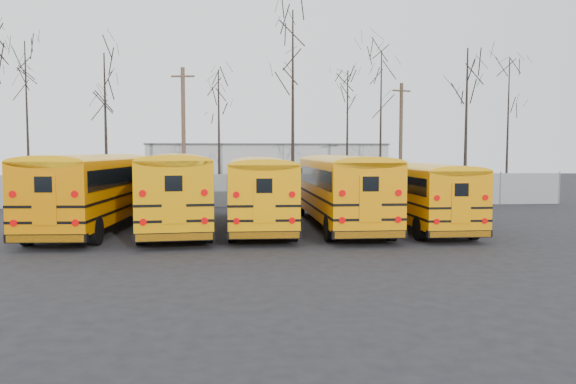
{
  "coord_description": "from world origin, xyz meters",
  "views": [
    {
      "loc": [
        -0.88,
        -22.62,
        3.42
      ],
      "look_at": [
        1.37,
        2.19,
        1.6
      ],
      "focal_mm": 35.0,
      "sensor_mm": 36.0,
      "label": 1
    }
  ],
  "objects": [
    {
      "name": "bus_d",
      "position": [
        3.74,
        1.83,
        1.92
      ],
      "size": [
        2.78,
        11.74,
        3.28
      ],
      "rotation": [
        0.0,
        0.0,
        0.01
      ],
      "color": "black",
      "rests_on": "ground"
    },
    {
      "name": "tree_8",
      "position": [
        18.66,
        16.57,
        5.05
      ],
      "size": [
        0.26,
        0.26,
        10.1
      ],
      "primitive_type": "cone",
      "color": "black",
      "rests_on": "ground"
    },
    {
      "name": "tree_1",
      "position": [
        -14.9,
        16.66,
        5.36
      ],
      "size": [
        0.26,
        0.26,
        10.73
      ],
      "primitive_type": "cone",
      "color": "black",
      "rests_on": "ground"
    },
    {
      "name": "distant_building",
      "position": [
        2.0,
        32.0,
        2.0
      ],
      "size": [
        22.0,
        8.0,
        4.0
      ],
      "primitive_type": "cube",
      "color": "#B9BAB4",
      "rests_on": "ground"
    },
    {
      "name": "bus_c",
      "position": [
        0.11,
        1.98,
        1.87
      ],
      "size": [
        2.72,
        11.42,
        3.19
      ],
      "rotation": [
        0.0,
        0.0,
        -0.01
      ],
      "color": "black",
      "rests_on": "ground"
    },
    {
      "name": "bus_a",
      "position": [
        -7.01,
        1.95,
        1.95
      ],
      "size": [
        3.41,
        12.04,
        3.33
      ],
      "rotation": [
        0.0,
        0.0,
        -0.06
      ],
      "color": "black",
      "rests_on": "ground"
    },
    {
      "name": "tree_2",
      "position": [
        -9.64,
        16.12,
        4.96
      ],
      "size": [
        0.26,
        0.26,
        9.93
      ],
      "primitive_type": "cone",
      "color": "black",
      "rests_on": "ground"
    },
    {
      "name": "bus_e",
      "position": [
        7.1,
        1.45,
        1.72
      ],
      "size": [
        2.48,
        10.51,
        2.93
      ],
      "rotation": [
        0.0,
        0.0,
        0.01
      ],
      "color": "black",
      "rests_on": "ground"
    },
    {
      "name": "tree_6",
      "position": [
        8.86,
        14.93,
        5.08
      ],
      "size": [
        0.26,
        0.26,
        10.16
      ],
      "primitive_type": "cone",
      "color": "black",
      "rests_on": "ground"
    },
    {
      "name": "tree_5",
      "position": [
        7.08,
        17.56,
        4.6
      ],
      "size": [
        0.26,
        0.26,
        9.2
      ],
      "primitive_type": "cone",
      "color": "black",
      "rests_on": "ground"
    },
    {
      "name": "tree_7",
      "position": [
        14.95,
        15.17,
        5.24
      ],
      "size": [
        0.26,
        0.26,
        10.49
      ],
      "primitive_type": "cone",
      "color": "black",
      "rests_on": "ground"
    },
    {
      "name": "fence",
      "position": [
        0.0,
        12.0,
        1.0
      ],
      "size": [
        40.0,
        0.04,
        2.0
      ],
      "primitive_type": "cube",
      "color": "gray",
      "rests_on": "ground"
    },
    {
      "name": "utility_pole_right",
      "position": [
        11.16,
        17.93,
        4.31
      ],
      "size": [
        1.46,
        0.54,
        8.39
      ],
      "rotation": [
        0.0,
        0.0,
        0.29
      ],
      "color": "#463727",
      "rests_on": "ground"
    },
    {
      "name": "utility_pole_left",
      "position": [
        -4.62,
        17.49,
        4.75
      ],
      "size": [
        1.65,
        0.35,
        9.25
      ],
      "rotation": [
        0.0,
        0.0,
        -0.14
      ],
      "color": "brown",
      "rests_on": "ground"
    },
    {
      "name": "ground",
      "position": [
        0.0,
        0.0,
        0.0
      ],
      "size": [
        120.0,
        120.0,
        0.0
      ],
      "primitive_type": "plane",
      "color": "black",
      "rests_on": "ground"
    },
    {
      "name": "tree_4",
      "position": [
        2.77,
        14.12,
        6.26
      ],
      "size": [
        0.26,
        0.26,
        12.52
      ],
      "primitive_type": "cone",
      "color": "black",
      "rests_on": "ground"
    },
    {
      "name": "bus_b",
      "position": [
        -3.53,
        1.93,
        1.96
      ],
      "size": [
        3.86,
        12.17,
        3.35
      ],
      "rotation": [
        0.0,
        0.0,
        0.09
      ],
      "color": "black",
      "rests_on": "ground"
    },
    {
      "name": "tree_3",
      "position": [
        -2.15,
        17.54,
        4.56
      ],
      "size": [
        0.26,
        0.26,
        9.12
      ],
      "primitive_type": "cone",
      "color": "black",
      "rests_on": "ground"
    }
  ]
}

